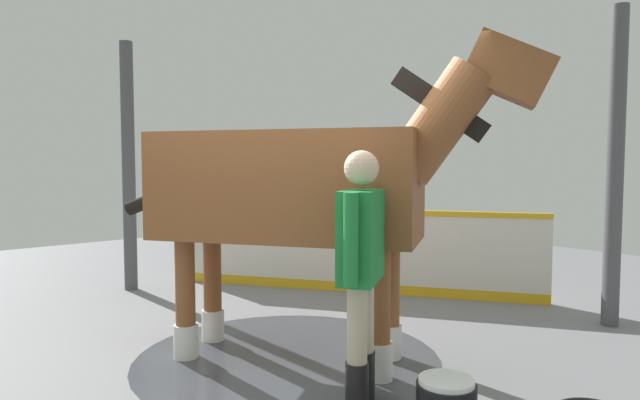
# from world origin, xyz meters

# --- Properties ---
(ground_plane) EXTENTS (16.00, 16.00, 0.02)m
(ground_plane) POSITION_xyz_m (0.00, 0.00, -0.01)
(ground_plane) COLOR gray
(wet_patch) EXTENTS (2.48, 2.48, 0.00)m
(wet_patch) POSITION_xyz_m (0.36, 0.13, 0.00)
(wet_patch) COLOR #42444C
(wet_patch) RESTS_ON ground
(barrier_wall) EXTENTS (2.51, 3.89, 1.03)m
(barrier_wall) POSITION_xyz_m (2.40, 1.42, 0.48)
(barrier_wall) COLOR silver
(barrier_wall) RESTS_ON ground
(roof_post_near) EXTENTS (0.16, 0.16, 3.10)m
(roof_post_near) POSITION_xyz_m (3.30, -1.25, 1.55)
(roof_post_near) COLOR #4C4C51
(roof_post_near) RESTS_ON ground
(roof_post_far) EXTENTS (0.16, 0.16, 3.10)m
(roof_post_far) POSITION_xyz_m (0.37, 3.37, 1.55)
(roof_post_far) COLOR #4C4C51
(roof_post_far) RESTS_ON ground
(horse) EXTENTS (2.11, 3.06, 2.53)m
(horse) POSITION_xyz_m (0.43, 0.02, 1.39)
(horse) COLOR brown
(horse) RESTS_ON ground
(handler) EXTENTS (0.58, 0.45, 1.67)m
(handler) POSITION_xyz_m (0.16, -0.90, 0.96)
(handler) COLOR black
(handler) RESTS_ON ground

